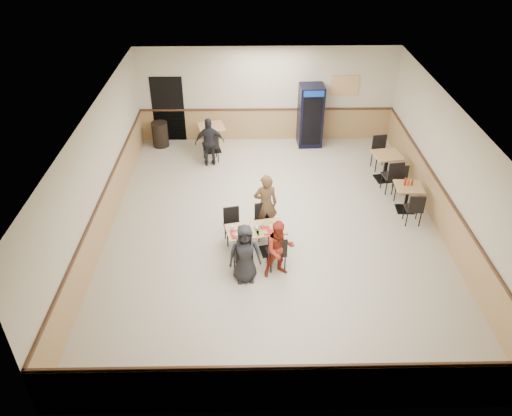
{
  "coord_description": "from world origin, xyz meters",
  "views": [
    {
      "loc": [
        -0.61,
        -9.86,
        7.13
      ],
      "look_at": [
        -0.44,
        -0.5,
        0.92
      ],
      "focal_mm": 35.0,
      "sensor_mm": 36.0,
      "label": 1
    }
  ],
  "objects_px": {
    "side_table_far": "(386,163)",
    "lone_diner": "(210,142)",
    "main_table": "(256,237)",
    "diner_woman_right": "(279,249)",
    "diner_man_opposite": "(266,204)",
    "pepsi_cooler": "(310,116)",
    "trash_bin": "(160,134)",
    "back_table": "(212,134)",
    "side_table_near": "(407,194)",
    "diner_woman_left": "(245,254)"
  },
  "relations": [
    {
      "from": "lone_diner",
      "to": "side_table_near",
      "type": "xyz_separation_m",
      "value": [
        5.12,
        -2.53,
        -0.26
      ]
    },
    {
      "from": "side_table_near",
      "to": "back_table",
      "type": "distance_m",
      "value": 6.18
    },
    {
      "from": "main_table",
      "to": "lone_diner",
      "type": "height_order",
      "value": "lone_diner"
    },
    {
      "from": "diner_woman_right",
      "to": "pepsi_cooler",
      "type": "xyz_separation_m",
      "value": [
        1.32,
        6.27,
        0.3
      ]
    },
    {
      "from": "diner_man_opposite",
      "to": "side_table_far",
      "type": "xyz_separation_m",
      "value": [
        3.44,
        2.43,
        -0.25
      ]
    },
    {
      "from": "back_table",
      "to": "lone_diner",
      "type": "bearing_deg",
      "value": -90.0
    },
    {
      "from": "side_table_far",
      "to": "pepsi_cooler",
      "type": "distance_m",
      "value": 2.99
    },
    {
      "from": "diner_man_opposite",
      "to": "pepsi_cooler",
      "type": "distance_m",
      "value": 4.97
    },
    {
      "from": "main_table",
      "to": "side_table_far",
      "type": "bearing_deg",
      "value": 29.74
    },
    {
      "from": "main_table",
      "to": "lone_diner",
      "type": "relative_size",
      "value": 0.96
    },
    {
      "from": "diner_man_opposite",
      "to": "side_table_near",
      "type": "height_order",
      "value": "diner_man_opposite"
    },
    {
      "from": "side_table_near",
      "to": "lone_diner",
      "type": "bearing_deg",
      "value": 153.72
    },
    {
      "from": "diner_woman_left",
      "to": "diner_woman_right",
      "type": "distance_m",
      "value": 0.74
    },
    {
      "from": "main_table",
      "to": "trash_bin",
      "type": "distance_m",
      "value": 6.25
    },
    {
      "from": "back_table",
      "to": "trash_bin",
      "type": "distance_m",
      "value": 1.69
    },
    {
      "from": "diner_man_opposite",
      "to": "side_table_far",
      "type": "distance_m",
      "value": 4.22
    },
    {
      "from": "diner_man_opposite",
      "to": "pepsi_cooler",
      "type": "relative_size",
      "value": 0.8
    },
    {
      "from": "trash_bin",
      "to": "lone_diner",
      "type": "bearing_deg",
      "value": -37.87
    },
    {
      "from": "main_table",
      "to": "back_table",
      "type": "xyz_separation_m",
      "value": [
        -1.27,
        5.18,
        0.09
      ]
    },
    {
      "from": "diner_woman_right",
      "to": "diner_man_opposite",
      "type": "bearing_deg",
      "value": 83.41
    },
    {
      "from": "diner_man_opposite",
      "to": "trash_bin",
      "type": "xyz_separation_m",
      "value": [
        -3.16,
        4.67,
        -0.38
      ]
    },
    {
      "from": "diner_man_opposite",
      "to": "lone_diner",
      "type": "distance_m",
      "value": 3.71
    },
    {
      "from": "side_table_far",
      "to": "main_table",
      "type": "bearing_deg",
      "value": -138.25
    },
    {
      "from": "main_table",
      "to": "lone_diner",
      "type": "distance_m",
      "value": 4.44
    },
    {
      "from": "main_table",
      "to": "side_table_near",
      "type": "distance_m",
      "value": 4.22
    },
    {
      "from": "lone_diner",
      "to": "main_table",
      "type": "bearing_deg",
      "value": 98.42
    },
    {
      "from": "side_table_near",
      "to": "trash_bin",
      "type": "distance_m",
      "value": 7.77
    },
    {
      "from": "diner_woman_left",
      "to": "side_table_far",
      "type": "distance_m",
      "value": 5.71
    },
    {
      "from": "lone_diner",
      "to": "diner_man_opposite",
      "type": "bearing_deg",
      "value": 105.79
    },
    {
      "from": "lone_diner",
      "to": "trash_bin",
      "type": "distance_m",
      "value": 2.11
    },
    {
      "from": "back_table",
      "to": "trash_bin",
      "type": "xyz_separation_m",
      "value": [
        -1.65,
        0.35,
        -0.15
      ]
    },
    {
      "from": "side_table_far",
      "to": "trash_bin",
      "type": "relative_size",
      "value": 1.06
    },
    {
      "from": "side_table_far",
      "to": "lone_diner",
      "type": "bearing_deg",
      "value": 169.0
    },
    {
      "from": "diner_woman_left",
      "to": "back_table",
      "type": "distance_m",
      "value": 6.12
    },
    {
      "from": "diner_man_opposite",
      "to": "main_table",
      "type": "bearing_deg",
      "value": 66.58
    },
    {
      "from": "diner_woman_left",
      "to": "back_table",
      "type": "relative_size",
      "value": 1.5
    },
    {
      "from": "side_table_near",
      "to": "back_table",
      "type": "relative_size",
      "value": 0.78
    },
    {
      "from": "side_table_near",
      "to": "pepsi_cooler",
      "type": "relative_size",
      "value": 0.37
    },
    {
      "from": "pepsi_cooler",
      "to": "diner_woman_left",
      "type": "bearing_deg",
      "value": -110.06
    },
    {
      "from": "diner_woman_right",
      "to": "diner_man_opposite",
      "type": "relative_size",
      "value": 0.86
    },
    {
      "from": "pepsi_cooler",
      "to": "trash_bin",
      "type": "height_order",
      "value": "pepsi_cooler"
    },
    {
      "from": "diner_man_opposite",
      "to": "trash_bin",
      "type": "distance_m",
      "value": 5.65
    },
    {
      "from": "diner_woman_left",
      "to": "diner_woman_right",
      "type": "bearing_deg",
      "value": 5.59
    },
    {
      "from": "diner_woman_right",
      "to": "lone_diner",
      "type": "distance_m",
      "value": 5.25
    },
    {
      "from": "back_table",
      "to": "diner_man_opposite",
      "type": "bearing_deg",
      "value": -70.76
    },
    {
      "from": "diner_woman_right",
      "to": "diner_man_opposite",
      "type": "xyz_separation_m",
      "value": [
        -0.24,
        1.55,
        0.11
      ]
    },
    {
      "from": "main_table",
      "to": "diner_woman_left",
      "type": "distance_m",
      "value": 0.92
    },
    {
      "from": "back_table",
      "to": "pepsi_cooler",
      "type": "distance_m",
      "value": 3.12
    },
    {
      "from": "diner_woman_left",
      "to": "pepsi_cooler",
      "type": "distance_m",
      "value": 6.75
    },
    {
      "from": "diner_woman_right",
      "to": "trash_bin",
      "type": "relative_size",
      "value": 1.69
    }
  ]
}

